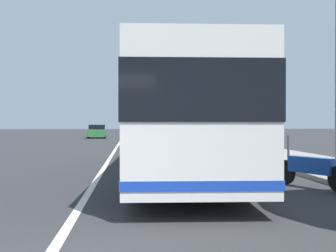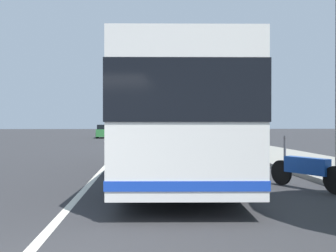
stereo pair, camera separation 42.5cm
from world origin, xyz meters
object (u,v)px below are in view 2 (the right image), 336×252
motorcycle_angled (306,169)px  car_ahead_same_lane (105,132)px  car_behind_bus (166,134)px  coach_bus (176,117)px

motorcycle_angled → car_ahead_same_lane: car_ahead_same_lane is taller
car_ahead_same_lane → car_behind_bus: bearing=23.5°
coach_bus → motorcycle_angled: coach_bus is taller
coach_bus → car_behind_bus: (19.79, -0.80, -1.09)m
car_behind_bus → car_ahead_same_lane: bearing=30.9°
coach_bus → car_ahead_same_lane: 31.53m
car_ahead_same_lane → coach_bus: bearing=5.2°
motorcycle_angled → car_behind_bus: (22.65, 2.10, 0.20)m
coach_bus → car_ahead_same_lane: (31.09, 5.13, -1.07)m
motorcycle_angled → car_ahead_same_lane: (33.95, 8.03, 0.21)m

